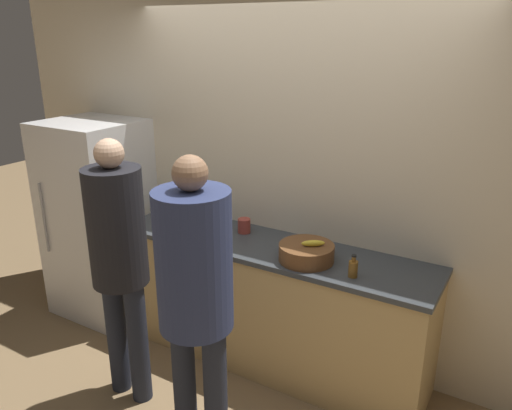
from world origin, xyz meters
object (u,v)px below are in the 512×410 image
refrigerator (99,219)px  bottle_green (173,213)px  fruit_bowl (306,252)px  bottle_amber (353,268)px  person_left (119,252)px  cup_red (244,226)px  utensil_crock (204,211)px  person_center (195,285)px

refrigerator → bottle_green: 0.78m
fruit_bowl → bottle_amber: size_ratio=2.48×
refrigerator → bottle_amber: size_ratio=11.54×
person_left → bottle_amber: (1.28, 0.64, -0.06)m
person_left → cup_red: (0.35, 0.90, -0.06)m
refrigerator → utensil_crock: refrigerator is taller
refrigerator → utensil_crock: size_ratio=6.89×
person_center → bottle_green: person_center is taller
bottle_amber → cup_red: bearing=164.4°
refrigerator → utensil_crock: bearing=14.8°
refrigerator → person_center: (1.71, -0.89, 0.26)m
person_left → cup_red: size_ratio=16.71×
utensil_crock → cup_red: 0.42m
refrigerator → fruit_bowl: 1.94m
bottle_amber → refrigerator: bearing=177.6°
person_center → cup_red: bearing=109.2°
cup_red → person_center: bearing=-70.8°
refrigerator → person_center: 1.94m
fruit_bowl → cup_red: (-0.60, 0.20, -0.00)m
person_center → bottle_amber: size_ratio=12.36×
person_left → bottle_green: size_ratio=8.98×
cup_red → fruit_bowl: bearing=-18.5°
refrigerator → bottle_green: refrigerator is taller
fruit_bowl → bottle_amber: fruit_bowl is taller
fruit_bowl → bottle_amber: bearing=-10.4°
refrigerator → person_center: size_ratio=0.93×
person_left → cup_red: bearing=68.9°
fruit_bowl → bottle_green: 1.18m
person_center → utensil_crock: person_center is taller
refrigerator → bottle_green: (0.76, 0.06, 0.18)m
person_center → fruit_bowl: bearing=75.2°
bottle_amber → cup_red: size_ratio=1.37×
bottle_green → cup_red: (0.58, 0.11, -0.02)m
person_left → bottle_green: (-0.24, 0.79, -0.04)m
person_left → person_center: (0.71, -0.16, 0.04)m
fruit_bowl → bottle_amber: 0.34m
refrigerator → bottle_amber: bearing=-2.4°
bottle_amber → person_left: bearing=-153.5°
bottle_amber → bottle_green: bearing=174.2°
fruit_bowl → utensil_crock: size_ratio=1.48×
refrigerator → bottle_amber: 2.28m
person_left → utensil_crock: 0.98m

